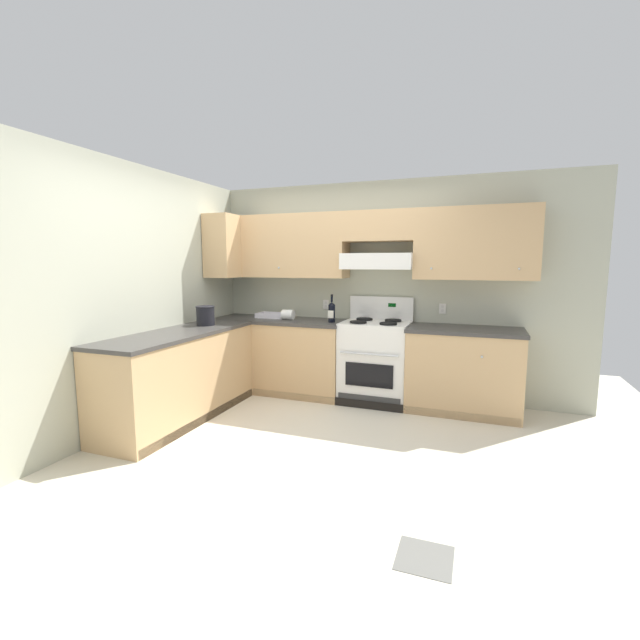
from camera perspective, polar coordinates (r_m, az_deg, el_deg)
The scene contains 11 objects.
ground_plane at distance 4.15m, azimuth -3.82°, elevation -15.03°, with size 7.04×7.04×0.00m, color beige.
floor_accent_tile at distance 2.73m, azimuth 13.77°, elevation -28.39°, with size 0.30×0.30×0.01m, color slate.
wall_back at distance 5.16m, azimuth 7.25°, elevation 6.24°, with size 4.68×0.57×2.55m.
wall_left at distance 4.90m, azimuth -20.10°, elevation 4.11°, with size 0.47×4.00×2.55m.
counter_back_run at distance 5.06m, azimuth 3.95°, elevation -5.49°, with size 3.60×0.65×0.91m.
counter_left_run at distance 4.63m, azimuth -18.18°, elevation -7.10°, with size 0.63×1.91×0.91m.
stove at distance 4.99m, azimuth 7.37°, elevation -5.40°, with size 0.76×0.62×1.20m.
wine_bottle at distance 4.99m, azimuth 1.57°, elevation 1.15°, with size 0.08×0.08×0.33m.
bowl at distance 5.45m, azimuth -6.41°, elevation 0.53°, with size 0.37×0.24×0.06m.
bucket at distance 4.91m, azimuth -15.03°, elevation 0.63°, with size 0.21×0.21×0.21m.
paper_towel_roll at distance 5.23m, azimuth -4.28°, elevation 0.72°, with size 0.14×0.12×0.12m.
Camera 1 is at (1.58, -3.49, 1.60)m, focal length 24.02 mm.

